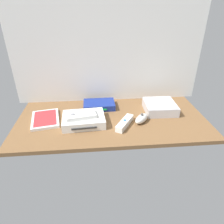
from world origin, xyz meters
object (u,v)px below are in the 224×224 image
at_px(network_router, 99,105).
at_px(remote_nunchuk, 142,119).
at_px(mini_computer, 160,107).
at_px(remote_classic_pad, 81,115).
at_px(game_console, 84,120).
at_px(remote_wand, 125,123).
at_px(game_case, 45,119).

height_order(network_router, remote_nunchuk, remote_nunchuk).
relative_size(mini_computer, network_router, 0.96).
bearing_deg(remote_classic_pad, mini_computer, 2.58).
distance_m(game_console, remote_wand, 0.21).
distance_m(game_console, mini_computer, 0.44).
bearing_deg(remote_nunchuk, network_router, -178.23).
bearing_deg(remote_classic_pad, game_case, 152.35).
height_order(remote_wand, remote_classic_pad, remote_classic_pad).
xyz_separation_m(network_router, remote_classic_pad, (-0.10, -0.18, 0.04)).
relative_size(game_console, remote_wand, 1.52).
distance_m(network_router, remote_nunchuk, 0.28).
height_order(mini_computer, network_router, mini_computer).
bearing_deg(network_router, remote_wand, -61.14).
bearing_deg(remote_wand, network_router, 151.67).
bearing_deg(game_case, game_console, -24.13).
xyz_separation_m(game_console, mini_computer, (0.43, 0.10, 0.00)).
distance_m(mini_computer, remote_wand, 0.26).
bearing_deg(network_router, mini_computer, -13.15).
distance_m(game_console, remote_classic_pad, 0.04).
xyz_separation_m(game_case, remote_nunchuk, (0.50, -0.06, 0.01)).
relative_size(game_case, remote_classic_pad, 1.35).
relative_size(mini_computer, remote_classic_pad, 1.11).
xyz_separation_m(mini_computer, game_case, (-0.63, -0.05, -0.02)).
distance_m(remote_wand, remote_classic_pad, 0.22).
bearing_deg(remote_nunchuk, game_console, -139.94).
bearing_deg(remote_classic_pad, remote_nunchuk, -11.78).
height_order(game_case, remote_wand, remote_wand).
bearing_deg(remote_wand, game_case, -160.50).
bearing_deg(game_console, mini_computer, 8.96).
xyz_separation_m(game_console, remote_wand, (0.21, -0.04, -0.01)).
bearing_deg(remote_classic_pad, network_router, 50.91).
bearing_deg(remote_classic_pad, game_console, 25.86).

